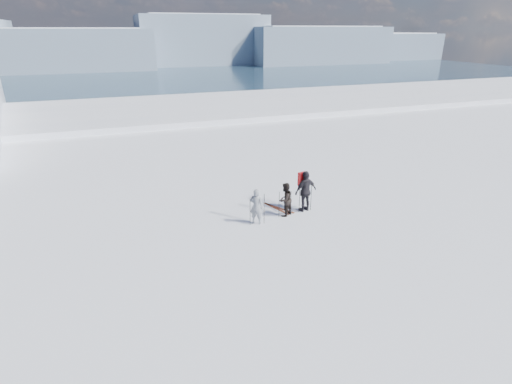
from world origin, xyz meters
TOP-DOWN VIEW (x-y plane):
  - lake_basin at (0.00, 30.00)m, footprint 820.00×820.00m
  - far_mountain_range at (29.60, 454.78)m, footprint 770.00×110.00m
  - skier_grey at (-1.67, 3.45)m, footprint 0.69×0.64m
  - skier_dark at (-0.22, 3.75)m, footprint 0.94×0.87m
  - skier_pack at (0.85, 3.90)m, footprint 1.19×0.67m
  - backpack at (0.81, 4.15)m, footprint 0.44×0.30m
  - ski_poles at (-0.37, 3.62)m, footprint 3.12×0.58m
  - skis_loose at (-0.23, 4.53)m, footprint 0.94×1.63m

SIDE VIEW (x-z plane):
  - far_mountain_range at x=29.60m, z-range -33.69..19.31m
  - lake_basin at x=0.00m, z-range -42.31..29.31m
  - skis_loose at x=-0.23m, z-range 0.00..0.03m
  - ski_poles at x=-0.37m, z-range -0.07..1.31m
  - skier_dark at x=-0.22m, z-range 0.00..1.53m
  - skier_grey at x=-1.67m, z-range 0.00..1.58m
  - skier_pack at x=0.85m, z-range 0.00..1.91m
  - backpack at x=0.81m, z-range 1.91..2.53m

